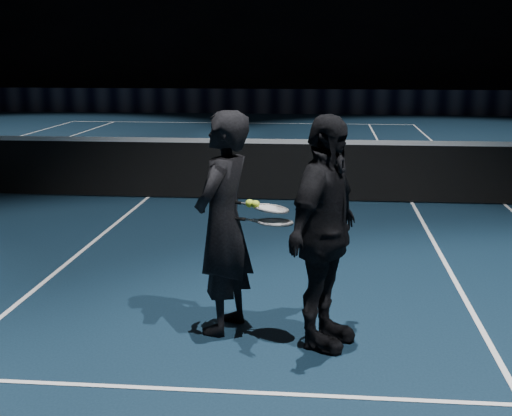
{
  "coord_description": "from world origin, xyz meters",
  "views": [
    {
      "loc": [
        2.79,
        -10.82,
        2.27
      ],
      "look_at": [
        2.25,
        -5.39,
        1.06
      ],
      "focal_mm": 50.0,
      "sensor_mm": 36.0,
      "label": 1
    }
  ],
  "objects": [
    {
      "name": "court_lines",
      "position": [
        0.0,
        0.0,
        0.0
      ],
      "size": [
        10.98,
        23.78,
        0.01
      ],
      "primitive_type": null,
      "color": "white",
      "rests_on": "floor"
    },
    {
      "name": "net_mesh",
      "position": [
        0.0,
        0.0,
        0.45
      ],
      "size": [
        12.8,
        0.02,
        0.86
      ],
      "primitive_type": "cube",
      "color": "black",
      "rests_on": "floor"
    },
    {
      "name": "floor",
      "position": [
        0.0,
        0.0,
        0.0
      ],
      "size": [
        36.0,
        36.0,
        0.0
      ],
      "primitive_type": "plane",
      "color": "black",
      "rests_on": "ground"
    },
    {
      "name": "tennis_balls",
      "position": [
        2.22,
        -5.35,
        1.1
      ],
      "size": [
        0.12,
        0.1,
        0.12
      ],
      "primitive_type": null,
      "color": "#B4CB2A",
      "rests_on": "racket_upper"
    },
    {
      "name": "net_tape",
      "position": [
        0.0,
        0.0,
        0.92
      ],
      "size": [
        12.8,
        0.03,
        0.07
      ],
      "primitive_type": "cube",
      "color": "white",
      "rests_on": "net_mesh"
    },
    {
      "name": "racket_lower",
      "position": [
        2.41,
        -5.41,
        0.96
      ],
      "size": [
        0.71,
        0.41,
        0.03
      ],
      "primitive_type": null,
      "rotation": [
        0.0,
        0.0,
        -0.29
      ],
      "color": "black",
      "rests_on": "player_a"
    },
    {
      "name": "racket_upper",
      "position": [
        2.37,
        -5.36,
        1.05
      ],
      "size": [
        0.71,
        0.36,
        0.1
      ],
      "primitive_type": null,
      "rotation": [
        0.0,
        0.1,
        -0.22
      ],
      "color": "black",
      "rests_on": "player_b"
    },
    {
      "name": "player_a",
      "position": [
        1.97,
        -5.28,
        0.91
      ],
      "size": [
        0.61,
        0.76,
        1.82
      ],
      "primitive_type": "imported",
      "rotation": [
        0.0,
        0.0,
        -1.88
      ],
      "color": "black",
      "rests_on": "floor"
    },
    {
      "name": "sponsor_backdrop",
      "position": [
        0.0,
        15.5,
        0.45
      ],
      "size": [
        22.0,
        0.15,
        0.9
      ],
      "primitive_type": "cube",
      "color": "black",
      "rests_on": "floor"
    },
    {
      "name": "player_b",
      "position": [
        2.79,
        -5.53,
        0.91
      ],
      "size": [
        0.82,
        1.15,
        1.82
      ],
      "primitive_type": "imported",
      "rotation": [
        0.0,
        0.0,
        1.17
      ],
      "color": "black",
      "rests_on": "floor"
    }
  ]
}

